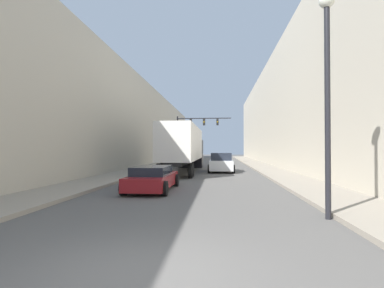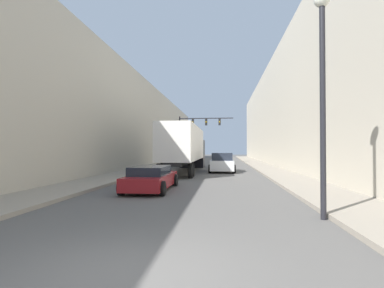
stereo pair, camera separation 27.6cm
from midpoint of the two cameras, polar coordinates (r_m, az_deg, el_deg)
The scene contains 10 objects.
ground_plane at distance 5.22m, azimuth -11.59°, elevation -23.45°, with size 200.00×200.00×0.00m, color #565451.
sidewalk_right at distance 34.93m, azimuth 13.39°, elevation -4.05°, with size 2.73×80.00×0.15m.
sidewalk_left at distance 35.42m, azimuth -5.99°, elevation -4.03°, with size 2.73×80.00×0.15m.
building_right at distance 35.97m, azimuth 20.31°, elevation 6.18°, with size 6.00×80.00×12.82m.
building_left at distance 36.65m, azimuth -12.68°, elevation 3.80°, with size 6.00×80.00×10.00m.
semi_truck at distance 26.47m, azimuth -0.90°, elevation -0.50°, with size 2.48×14.54×3.82m.
sedan_car at distance 14.65m, azimuth -7.24°, elevation -6.48°, with size 2.02×4.71×1.17m.
suv_car at distance 26.19m, azimuth 6.06°, elevation -3.58°, with size 2.20×4.68×1.65m.
traffic_signal_gantry at distance 40.78m, azimuth 0.62°, elevation 2.80°, with size 7.37×0.35×6.44m.
street_lamp at distance 9.56m, azimuth 24.38°, elevation 12.38°, with size 0.44×0.44×6.48m.
Camera 2 is at (1.59, -4.58, 2.00)m, focal length 28.00 mm.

